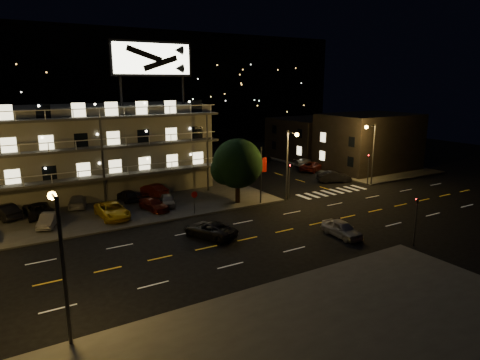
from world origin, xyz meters
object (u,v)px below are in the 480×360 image
tree (237,165)px  road_car_west (210,230)px  lot_car_2 (112,210)px  side_car_0 (334,177)px  road_car_east (342,229)px  lot_car_7 (78,201)px  lot_car_4 (168,200)px

tree → road_car_west: bearing=-133.7°
lot_car_2 → side_car_0: lot_car_2 is taller
lot_car_2 → road_car_east: (15.96, -15.35, -0.19)m
lot_car_7 → road_car_west: (8.19, -15.14, -0.11)m
lot_car_2 → side_car_0: bearing=-1.0°
lot_car_2 → road_car_west: 11.20m
side_car_0 → tree: bearing=119.7°
lot_car_4 → lot_car_2: bearing=-152.5°
lot_car_7 → road_car_east: 27.79m
road_car_east → lot_car_4: bearing=123.0°
tree → side_car_0: tree is taller
lot_car_2 → lot_car_7: bearing=109.7°
lot_car_2 → lot_car_4: lot_car_2 is taller
tree → road_car_east: (2.58, -13.65, -3.71)m
lot_car_4 → side_car_0: 23.61m
side_car_0 → road_car_west: side_car_0 is taller
lot_car_4 → road_car_east: bearing=-42.0°
tree → road_car_west: tree is taller
road_car_east → lot_car_2: bearing=138.6°
lot_car_7 → tree: bearing=168.2°
road_car_west → lot_car_4: bearing=-115.7°
side_car_0 → lot_car_7: bearing=103.1°
tree → lot_car_4: (-7.14, 2.81, -3.65)m
lot_car_2 → road_car_west: size_ratio=1.08×
lot_car_2 → road_car_west: bearing=-59.6°
lot_car_2 → tree: bearing=-9.0°
lot_car_4 → road_car_east: size_ratio=0.86×
tree → road_car_west: size_ratio=1.45×
lot_car_7 → side_car_0: size_ratio=0.98×
tree → lot_car_4: 8.50m
lot_car_7 → side_car_0: side_car_0 is taller
road_car_east → road_car_west: size_ratio=0.84×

